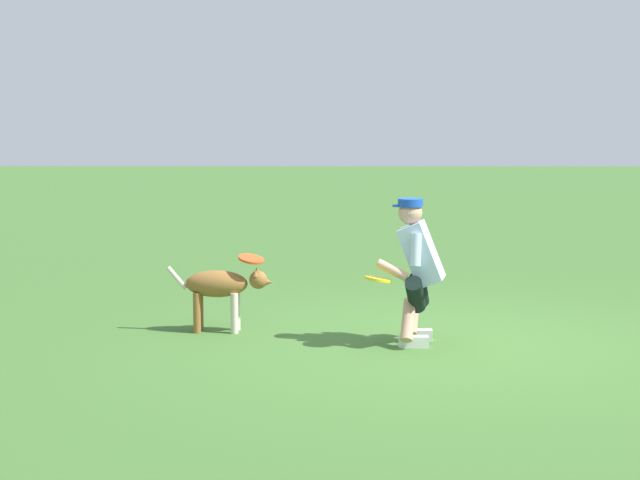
% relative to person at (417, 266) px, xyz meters
% --- Properties ---
extents(ground_plane, '(60.00, 60.00, 0.00)m').
position_rel_person_xyz_m(ground_plane, '(-0.26, 0.03, -0.70)').
color(ground_plane, '#3F6B2D').
extents(person, '(0.64, 0.66, 1.29)m').
position_rel_person_xyz_m(person, '(0.00, 0.00, 0.00)').
color(person, silver).
rests_on(person, ground_plane).
extents(dog, '(1.00, 0.28, 0.62)m').
position_rel_person_xyz_m(dog, '(1.78, -0.50, -0.28)').
color(dog, brown).
rests_on(dog, ground_plane).
extents(frisbee_flying, '(0.33, 0.33, 0.09)m').
position_rel_person_xyz_m(frisbee_flying, '(1.50, -0.49, -0.01)').
color(frisbee_flying, '#F04E1D').
extents(frisbee_held, '(0.33, 0.34, 0.07)m').
position_rel_person_xyz_m(frisbee_held, '(0.35, 0.17, -0.09)').
color(frisbee_held, yellow).
rests_on(frisbee_held, person).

